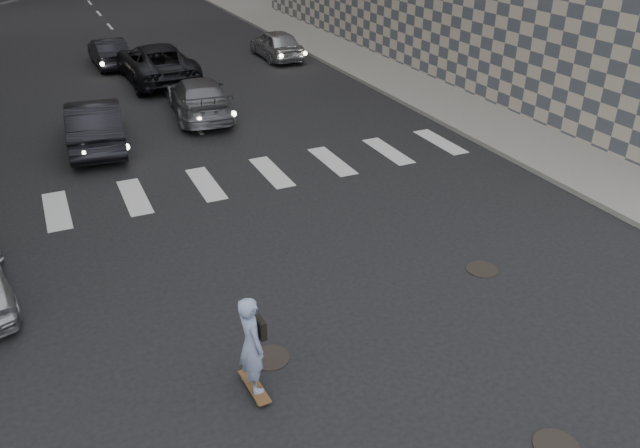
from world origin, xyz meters
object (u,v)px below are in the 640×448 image
Objects in this scene: skateboarder at (252,344)px; traffic_car_a at (95,123)px; traffic_car_e at (109,52)px; traffic_car_c at (156,62)px; traffic_car_d at (276,44)px; traffic_car_b at (199,97)px.

skateboarder reaches higher than traffic_car_a.
skateboarder reaches higher than traffic_car_e.
traffic_car_c is (2.60, 19.88, -0.17)m from skateboarder.
traffic_car_d is 7.93m from traffic_car_e.
skateboarder is 0.32× the size of traffic_car_c.
traffic_car_a is 13.03m from traffic_car_d.
skateboarder is 23.48m from traffic_car_e.
traffic_car_a is at bearing 42.65° from traffic_car_d.
traffic_car_d is at bearing -165.92° from traffic_car_c.
skateboarder reaches higher than traffic_car_c.
traffic_car_a is 0.81× the size of traffic_car_c.
traffic_car_a is at bearing 90.61° from skateboarder.
traffic_car_c is at bearing -79.21° from traffic_car_b.
skateboarder is 20.05m from traffic_car_c.
skateboarder is at bearing 84.55° from traffic_car_b.
traffic_car_b is 0.84× the size of traffic_car_c.
traffic_car_c reaches higher than traffic_car_a.
traffic_car_c is 3.87m from traffic_car_e.
traffic_car_a reaches higher than traffic_car_b.
traffic_car_d is at bearing 64.64° from skateboarder.
traffic_car_c is at bearing 15.55° from traffic_car_d.
traffic_car_c is (-0.42, 5.44, 0.10)m from traffic_car_b.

